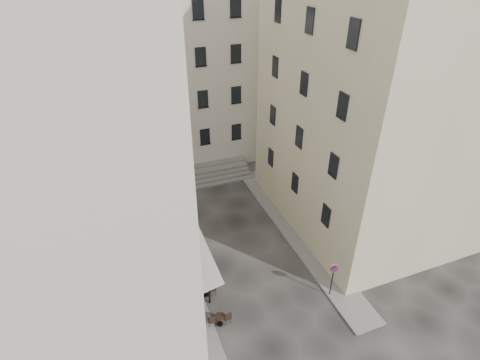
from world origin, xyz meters
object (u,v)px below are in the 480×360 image
bistro_table_b (205,290)px  pedestrian (198,253)px  bistro_table_a (220,319)px  no_parking_sign (333,274)px

bistro_table_b → pedestrian: size_ratio=0.75×
bistro_table_a → no_parking_sign: bearing=-3.6°
bistro_table_a → pedestrian: (0.17, 5.13, 0.38)m
no_parking_sign → bistro_table_a: 6.98m
bistro_table_b → no_parking_sign: bearing=-21.0°
no_parking_sign → bistro_table_a: size_ratio=2.01×
no_parking_sign → bistro_table_a: bearing=-175.4°
bistro_table_b → pedestrian: bearing=83.4°
bistro_table_a → bistro_table_b: (-0.16, 2.25, -0.00)m
no_parking_sign → bistro_table_b: size_ratio=2.03×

